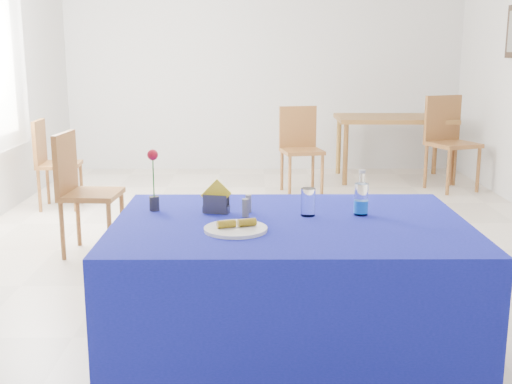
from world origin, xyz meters
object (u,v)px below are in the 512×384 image
Objects in this scene: plate at (236,229)px; chair_bg_right at (448,136)px; water_bottle at (361,200)px; chair_bg_left at (300,143)px; blue_table at (289,300)px; oak_table at (393,123)px; chair_win_b at (51,158)px; chair_win_a at (80,184)px.

chair_bg_right reaches higher than plate.
water_bottle is 0.23× the size of chair_bg_left.
blue_table is 4.10m from chair_bg_left.
chair_bg_right is (1.99, 4.22, 0.22)m from blue_table.
chair_bg_right reaches higher than water_bottle.
oak_table is 1.34m from chair_bg_left.
oak_table is (1.49, 4.76, 0.30)m from blue_table.
chair_bg_right is 4.22m from chair_win_b.
chair_win_a is at bearing -167.49° from chair_bg_right.
chair_bg_right is (1.65, 0.14, 0.06)m from chair_bg_left.
oak_table is 3.90m from chair_win_b.
chair_bg_right is (1.65, 4.11, -0.24)m from water_bottle.
blue_table is 1.55× the size of chair_bg_right.
chair_win_b is (-2.47, -0.75, -0.03)m from chair_bg_left.
water_bottle is 3.99m from chair_bg_left.
plate is at bearing -108.83° from chair_bg_left.
chair_win_a reaches higher than chair_win_b.
plate reaches higher than blue_table.
plate is at bearing -146.47° from blue_table.
blue_table is at bearing -151.16° from chair_win_b.
water_bottle reaches higher than oak_table.
water_bottle is 2.56m from chair_win_a.
chair_bg_left reaches higher than chair_win_b.
water_bottle is at bearing -101.05° from chair_bg_left.
water_bottle is (0.34, 0.11, 0.45)m from blue_table.
plate is 1.27× the size of water_bottle.
blue_table reaches higher than oak_table.
oak_table is at bearing 72.57° from blue_table.
chair_win_b is at bearing 127.41° from water_bottle.
chair_win_b is (-2.13, 3.34, 0.12)m from blue_table.
chair_win_b is at bearing 122.57° from blue_table.
plate is 0.64m from water_bottle.
oak_table is (1.74, 4.92, -0.09)m from plate.
oak_table is at bearing 111.39° from chair_bg_right.
blue_table is 1.18× the size of oak_table.
plate is 2.41m from chair_win_a.
chair_win_b is (-3.63, -1.42, -0.18)m from oak_table.
blue_table is at bearing 33.53° from plate.
chair_bg_right is (0.49, -0.53, -0.08)m from oak_table.
chair_win_a is at bearing 135.18° from water_bottle.
chair_win_a is (-1.81, 1.79, -0.30)m from water_bottle.
water_bottle is 4.08m from chair_win_b.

